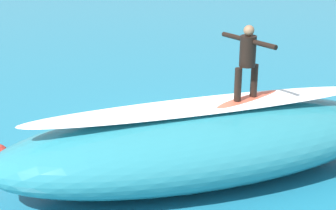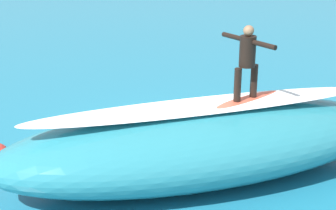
{
  "view_description": "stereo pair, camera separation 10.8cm",
  "coord_description": "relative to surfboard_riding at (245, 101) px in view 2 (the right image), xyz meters",
  "views": [
    {
      "loc": [
        3.88,
        11.01,
        5.36
      ],
      "look_at": [
        0.23,
        0.58,
        1.26
      ],
      "focal_mm": 55.51,
      "sensor_mm": 36.0,
      "label": 1
    },
    {
      "loc": [
        3.78,
        11.04,
        5.36
      ],
      "look_at": [
        0.23,
        0.58,
        1.26
      ],
      "focal_mm": 55.51,
      "sensor_mm": 36.0,
      "label": 2
    }
  ],
  "objects": [
    {
      "name": "foam_patch_far",
      "position": [
        0.04,
        -1.04,
        -1.56
      ],
      "size": [
        0.99,
        0.96,
        0.16
      ],
      "primitive_type": "ellipsoid",
      "rotation": [
        0.0,
        0.0,
        2.97
      ],
      "color": "white",
      "rests_on": "ground_plane"
    },
    {
      "name": "surfer_riding",
      "position": [
        0.0,
        0.0,
        0.95
      ],
      "size": [
        0.6,
        1.44,
        1.56
      ],
      "rotation": [
        0.0,
        0.0,
        0.31
      ],
      "color": "black",
      "rests_on": "surfboard_riding"
    },
    {
      "name": "wave_foam_lip",
      "position": [
        0.97,
        -0.02,
        -0.0
      ],
      "size": [
        7.46,
        1.18,
        0.08
      ],
      "primitive_type": "ellipsoid",
      "rotation": [
        0.0,
        0.0,
        -0.02
      ],
      "color": "white",
      "rests_on": "wave_crest"
    },
    {
      "name": "foam_patch_mid",
      "position": [
        2.25,
        -0.73,
        -1.58
      ],
      "size": [
        0.59,
        0.6,
        0.13
      ],
      "primitive_type": "ellipsoid",
      "rotation": [
        0.0,
        0.0,
        1.66
      ],
      "color": "white",
      "rests_on": "ground_plane"
    },
    {
      "name": "surfboard_riding",
      "position": [
        0.0,
        0.0,
        0.0
      ],
      "size": [
        2.18,
        1.09,
        0.09
      ],
      "primitive_type": "ellipsoid",
      "rotation": [
        0.0,
        0.0,
        0.31
      ],
      "color": "#E0563D",
      "rests_on": "wave_crest"
    },
    {
      "name": "surfer_paddling",
      "position": [
        2.64,
        -2.43,
        -1.44
      ],
      "size": [
        1.21,
        1.43,
        0.3
      ],
      "rotation": [
        0.0,
        0.0,
        -2.25
      ],
      "color": "black",
      "rests_on": "surfboard_paddling"
    },
    {
      "name": "surfboard_paddling",
      "position": [
        2.56,
        -2.53,
        -1.61
      ],
      "size": [
        1.87,
        2.14,
        0.08
      ],
      "primitive_type": "ellipsoid",
      "rotation": [
        0.0,
        0.0,
        -2.25
      ],
      "color": "#EAE5C6",
      "rests_on": "ground_plane"
    },
    {
      "name": "ground_plane",
      "position": [
        1.05,
        -1.84,
        -1.65
      ],
      "size": [
        120.0,
        120.0,
        0.0
      ],
      "primitive_type": "plane",
      "color": "teal"
    },
    {
      "name": "wave_crest",
      "position": [
        0.97,
        -0.02,
        -0.84
      ],
      "size": [
        8.81,
        3.11,
        1.6
      ],
      "primitive_type": "ellipsoid",
      "rotation": [
        0.0,
        0.0,
        -0.02
      ],
      "color": "teal",
      "rests_on": "ground_plane"
    }
  ]
}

